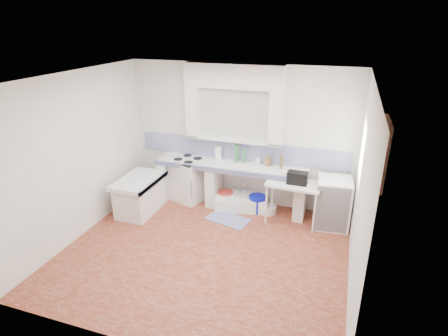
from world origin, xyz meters
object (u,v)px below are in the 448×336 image
(stove, at_px, (189,180))
(side_table, at_px, (292,203))
(sink, at_px, (241,202))
(fridge, at_px, (333,203))

(stove, xyz_separation_m, side_table, (2.20, -0.29, -0.03))
(stove, xyz_separation_m, sink, (1.15, -0.04, -0.31))
(side_table, distance_m, fridge, 0.72)
(side_table, relative_size, fridge, 1.05)
(stove, relative_size, sink, 0.86)
(stove, relative_size, side_table, 0.90)
(stove, height_order, side_table, stove)
(stove, height_order, sink, stove)
(sink, bearing_deg, side_table, -25.76)
(side_table, bearing_deg, fridge, 13.19)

